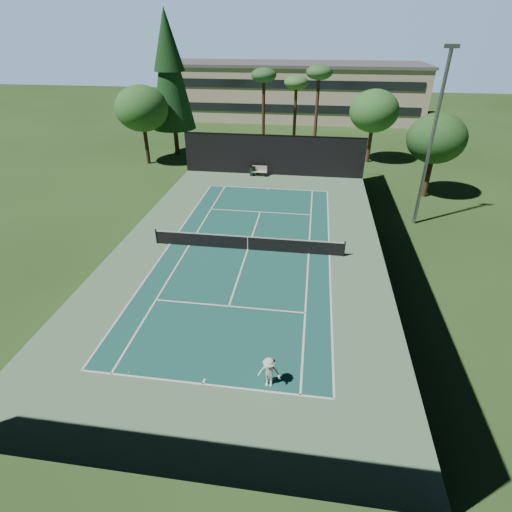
{
  "coord_description": "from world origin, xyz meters",
  "views": [
    {
      "loc": [
        3.91,
        -23.35,
        13.14
      ],
      "look_at": [
        1.0,
        -3.0,
        1.3
      ],
      "focal_mm": 28.0,
      "sensor_mm": 36.0,
      "label": 1
    }
  ],
  "objects": [
    {
      "name": "tennis_net",
      "position": [
        0.0,
        0.0,
        0.56
      ],
      "size": [
        12.9,
        0.1,
        1.1
      ],
      "color": "black",
      "rests_on": "ground"
    },
    {
      "name": "palm_c",
      "position": [
        4.0,
        23.0,
        8.6
      ],
      "size": [
        2.8,
        2.8,
        9.77
      ],
      "color": "#4D3021",
      "rests_on": "ground"
    },
    {
      "name": "light_pole",
      "position": [
        12.0,
        6.0,
        6.46
      ],
      "size": [
        0.9,
        0.25,
        12.22
      ],
      "color": "gray",
      "rests_on": "ground"
    },
    {
      "name": "palm_b",
      "position": [
        1.5,
        26.0,
        7.36
      ],
      "size": [
        2.8,
        2.8,
        8.42
      ],
      "color": "#42301C",
      "rests_on": "ground"
    },
    {
      "name": "tennis_ball_a",
      "position": [
        -3.36,
        -11.7,
        0.04
      ],
      "size": [
        0.07,
        0.07,
        0.07
      ],
      "primitive_type": "sphere",
      "color": "#D0E734",
      "rests_on": "ground"
    },
    {
      "name": "decid_tree_b",
      "position": [
        14.0,
        12.0,
        5.08
      ],
      "size": [
        4.8,
        4.8,
        7.14
      ],
      "color": "#472D1E",
      "rests_on": "ground"
    },
    {
      "name": "court_lines",
      "position": [
        0.0,
        0.0,
        0.02
      ],
      "size": [
        11.07,
        23.87,
        0.01
      ],
      "color": "white",
      "rests_on": "ground"
    },
    {
      "name": "tennis_ball_c",
      "position": [
        0.06,
        3.53,
        0.04
      ],
      "size": [
        0.07,
        0.07,
        0.07
      ],
      "primitive_type": "sphere",
      "color": "#CED931",
      "rests_on": "ground"
    },
    {
      "name": "pine_tree",
      "position": [
        -12.0,
        22.0,
        9.55
      ],
      "size": [
        4.8,
        4.8,
        15.0
      ],
      "color": "#44301D",
      "rests_on": "ground"
    },
    {
      "name": "apron_slab",
      "position": [
        0.0,
        0.0,
        0.01
      ],
      "size": [
        18.0,
        32.0,
        0.01
      ],
      "primitive_type": "cube",
      "color": "#5A815B",
      "rests_on": "ground"
    },
    {
      "name": "park_bench",
      "position": [
        -1.28,
        15.46,
        0.55
      ],
      "size": [
        1.5,
        0.45,
        1.02
      ],
      "color": "beige",
      "rests_on": "ground"
    },
    {
      "name": "decid_tree_c",
      "position": [
        -14.0,
        18.0,
        5.76
      ],
      "size": [
        5.44,
        5.44,
        8.09
      ],
      "color": "#40281B",
      "rests_on": "ground"
    },
    {
      "name": "trash_bin",
      "position": [
        -2.01,
        15.45,
        0.48
      ],
      "size": [
        0.56,
        0.56,
        0.95
      ],
      "color": "black",
      "rests_on": "ground"
    },
    {
      "name": "decid_tree_a",
      "position": [
        10.0,
        22.0,
        5.42
      ],
      "size": [
        5.12,
        5.12,
        7.62
      ],
      "color": "#4B2F20",
      "rests_on": "ground"
    },
    {
      "name": "palm_a",
      "position": [
        -2.0,
        24.0,
        8.19
      ],
      "size": [
        2.8,
        2.8,
        9.32
      ],
      "color": "#3F291B",
      "rests_on": "ground"
    },
    {
      "name": "campus_building",
      "position": [
        0.0,
        45.98,
        4.21
      ],
      "size": [
        40.5,
        12.5,
        8.3
      ],
      "color": "beige",
      "rests_on": "ground"
    },
    {
      "name": "tennis_ball_d",
      "position": [
        -5.16,
        2.69,
        0.03
      ],
      "size": [
        0.06,
        0.06,
        0.06
      ],
      "primitive_type": "sphere",
      "color": "#B4D430",
      "rests_on": "ground"
    },
    {
      "name": "ground",
      "position": [
        0.0,
        0.0,
        0.0
      ],
      "size": [
        160.0,
        160.0,
        0.0
      ],
      "primitive_type": "plane",
      "color": "#25471A",
      "rests_on": "ground"
    },
    {
      "name": "fence",
      "position": [
        0.0,
        0.06,
        2.01
      ],
      "size": [
        18.04,
        32.05,
        4.03
      ],
      "color": "black",
      "rests_on": "ground"
    },
    {
      "name": "player",
      "position": [
        2.77,
        -11.52,
        0.75
      ],
      "size": [
        0.98,
        0.58,
        1.49
      ],
      "primitive_type": "imported",
      "rotation": [
        0.0,
        0.0,
        -0.02
      ],
      "color": "white",
      "rests_on": "ground"
    },
    {
      "name": "tennis_ball_b",
      "position": [
        -2.19,
        0.57,
        0.03
      ],
      "size": [
        0.06,
        0.06,
        0.06
      ],
      "primitive_type": "sphere",
      "color": "#CAEC35",
      "rests_on": "ground"
    },
    {
      "name": "court_surface",
      "position": [
        0.0,
        0.0,
        0.01
      ],
      "size": [
        10.97,
        23.77,
        0.01
      ],
      "primitive_type": "cube",
      "color": "#1A554C",
      "rests_on": "ground"
    }
  ]
}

